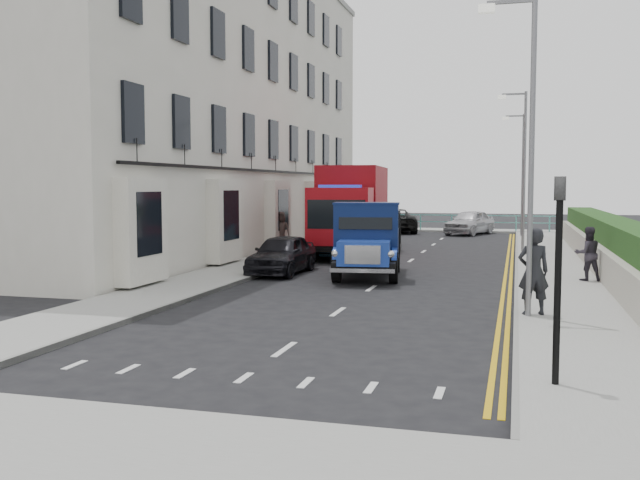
{
  "coord_description": "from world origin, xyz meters",
  "views": [
    {
      "loc": [
        4.01,
        -18.1,
        2.97
      ],
      "look_at": [
        -1.46,
        1.69,
        1.4
      ],
      "focal_mm": 40.0,
      "sensor_mm": 36.0,
      "label": 1
    }
  ],
  "objects": [
    {
      "name": "seafront_car_left",
      "position": [
        -3.5,
        27.0,
        0.75
      ],
      "size": [
        3.71,
        5.85,
        1.5
      ],
      "primitive_type": "imported",
      "rotation": [
        0.0,
        0.0,
        3.38
      ],
      "color": "black",
      "rests_on": "ground"
    },
    {
      "name": "pedestrian_east_near",
      "position": [
        4.4,
        -1.81,
        1.08
      ],
      "size": [
        0.81,
        0.65,
        1.92
      ],
      "primitive_type": "imported",
      "rotation": [
        0.0,
        0.0,
        3.45
      ],
      "color": "black",
      "rests_on": "pavement_east"
    },
    {
      "name": "pedestrian_east_far",
      "position": [
        6.1,
        4.54,
        0.93
      ],
      "size": [
        0.92,
        0.8,
        1.62
      ],
      "primitive_type": "imported",
      "rotation": [
        0.0,
        0.0,
        3.4
      ],
      "color": "#2F2933",
      "rests_on": "pavement_east"
    },
    {
      "name": "bedford_lorry",
      "position": [
        -0.54,
        3.96,
        1.11
      ],
      "size": [
        2.65,
        5.28,
        2.4
      ],
      "rotation": [
        0.0,
        0.0,
        0.14
      ],
      "color": "black",
      "rests_on": "ground"
    },
    {
      "name": "pedestrian_west_far",
      "position": [
        -6.0,
        11.62,
        0.98
      ],
      "size": [
        0.91,
        0.66,
        1.72
      ],
      "primitive_type": "imported",
      "rotation": [
        0.0,
        0.0,
        0.15
      ],
      "color": "#372B27",
      "rests_on": "pavement_west"
    },
    {
      "name": "parked_car_front",
      "position": [
        -3.6,
        4.61,
        0.66
      ],
      "size": [
        1.6,
        3.91,
        1.33
      ],
      "primitive_type": "imported",
      "rotation": [
        0.0,
        0.0,
        -0.01
      ],
      "color": "black",
      "rests_on": "ground"
    },
    {
      "name": "promenade",
      "position": [
        0.0,
        29.0,
        0.06
      ],
      "size": [
        30.0,
        2.5,
        0.12
      ],
      "primitive_type": "cube",
      "color": "gray",
      "rests_on": "ground"
    },
    {
      "name": "ground",
      "position": [
        0.0,
        0.0,
        0.0
      ],
      "size": [
        120.0,
        120.0,
        0.0
      ],
      "primitive_type": "plane",
      "color": "black",
      "rests_on": "ground"
    },
    {
      "name": "parked_car_mid",
      "position": [
        -3.35,
        10.85,
        0.66
      ],
      "size": [
        1.92,
        4.18,
        1.33
      ],
      "primitive_type": "imported",
      "rotation": [
        0.0,
        0.0,
        -0.13
      ],
      "color": "#518FAF",
      "rests_on": "ground"
    },
    {
      "name": "traffic_signal",
      "position": [
        4.6,
        -7.5,
        2.07
      ],
      "size": [
        0.16,
        0.2,
        3.1
      ],
      "color": "black",
      "rests_on": "ground"
    },
    {
      "name": "pavement_east",
      "position": [
        5.3,
        9.0,
        0.06
      ],
      "size": [
        2.6,
        38.0,
        0.12
      ],
      "primitive_type": "cube",
      "color": "gray",
      "rests_on": "ground"
    },
    {
      "name": "lamp_near",
      "position": [
        4.18,
        -2.0,
        4.0
      ],
      "size": [
        1.23,
        0.18,
        7.0
      ],
      "color": "slate",
      "rests_on": "ground"
    },
    {
      "name": "sea_plane",
      "position": [
        0.0,
        60.0,
        0.0
      ],
      "size": [
        120.0,
        120.0,
        0.0
      ],
      "primitive_type": "plane",
      "color": "slate",
      "rests_on": "ground"
    },
    {
      "name": "lamp_far",
      "position": [
        4.18,
        24.0,
        4.0
      ],
      "size": [
        1.23,
        0.18,
        7.0
      ],
      "color": "slate",
      "rests_on": "ground"
    },
    {
      "name": "seafront_railing",
      "position": [
        0.0,
        28.2,
        0.58
      ],
      "size": [
        13.0,
        0.08,
        1.11
      ],
      "color": "#59B2A5",
      "rests_on": "ground"
    },
    {
      "name": "terrace_west",
      "position": [
        -9.47,
        13.0,
        7.17
      ],
      "size": [
        6.31,
        30.2,
        14.25
      ],
      "color": "silver",
      "rests_on": "ground"
    },
    {
      "name": "red_lorry",
      "position": [
        -2.81,
        11.55,
        2.02
      ],
      "size": [
        3.03,
        7.41,
        3.79
      ],
      "rotation": [
        0.0,
        0.0,
        0.08
      ],
      "color": "black",
      "rests_on": "ground"
    },
    {
      "name": "seafront_car_right",
      "position": [
        1.28,
        25.91,
        0.76
      ],
      "size": [
        3.18,
        4.8,
        1.52
      ],
      "primitive_type": "imported",
      "rotation": [
        0.0,
        0.0,
        -0.34
      ],
      "color": "#B6B5BA",
      "rests_on": "ground"
    },
    {
      "name": "pedestrian_west_near",
      "position": [
        -4.4,
        12.94,
        1.04
      ],
      "size": [
        1.16,
        0.92,
        1.84
      ],
      "primitive_type": "imported",
      "rotation": [
        0.0,
        0.0,
        3.65
      ],
      "color": "#19222D",
      "rests_on": "pavement_west"
    },
    {
      "name": "garden_east",
      "position": [
        7.21,
        9.0,
        0.9
      ],
      "size": [
        1.45,
        28.0,
        1.75
      ],
      "color": "#B2AD9E",
      "rests_on": "ground"
    },
    {
      "name": "pavement_west",
      "position": [
        -5.2,
        9.0,
        0.06
      ],
      "size": [
        2.4,
        38.0,
        0.12
      ],
      "primitive_type": "cube",
      "color": "gray",
      "rests_on": "ground"
    },
    {
      "name": "parked_car_rear",
      "position": [
        -2.6,
        16.35,
        0.66
      ],
      "size": [
        2.08,
        4.62,
        1.31
      ],
      "primitive_type": "imported",
      "rotation": [
        0.0,
        0.0,
        0.05
      ],
      "color": "#AFB0B4",
      "rests_on": "ground"
    },
    {
      "name": "lamp_mid",
      "position": [
        4.18,
        14.0,
        4.0
      ],
      "size": [
        1.23,
        0.18,
        7.0
      ],
      "color": "slate",
      "rests_on": "ground"
    }
  ]
}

